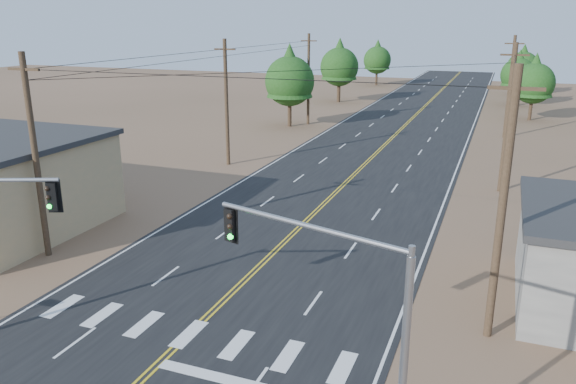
% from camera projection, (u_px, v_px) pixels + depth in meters
% --- Properties ---
extents(road, '(15.00, 200.00, 0.02)m').
position_uv_depth(road, '(345.00, 183.00, 40.77)').
color(road, black).
rests_on(road, ground).
extents(utility_pole_left_near, '(1.80, 0.30, 10.00)m').
position_uv_depth(utility_pole_left_near, '(35.00, 156.00, 26.82)').
color(utility_pole_left_near, '#4C3826').
rests_on(utility_pole_left_near, ground).
extents(utility_pole_left_mid, '(1.80, 0.30, 10.00)m').
position_uv_depth(utility_pole_left_mid, '(226.00, 102.00, 44.66)').
color(utility_pole_left_mid, '#4C3826').
rests_on(utility_pole_left_mid, ground).
extents(utility_pole_left_far, '(1.80, 0.30, 10.00)m').
position_uv_depth(utility_pole_left_far, '(308.00, 79.00, 62.51)').
color(utility_pole_left_far, '#4C3826').
rests_on(utility_pole_left_far, ground).
extents(utility_pole_right_near, '(1.80, 0.30, 10.00)m').
position_uv_depth(utility_pole_right_near, '(502.00, 206.00, 19.60)').
color(utility_pole_right_near, '#4C3826').
rests_on(utility_pole_right_near, ground).
extents(utility_pole_right_mid, '(1.80, 0.30, 10.00)m').
position_uv_depth(utility_pole_right_mid, '(508.00, 118.00, 37.45)').
color(utility_pole_right_mid, '#4C3826').
rests_on(utility_pole_right_mid, ground).
extents(utility_pole_right_far, '(1.80, 0.30, 10.00)m').
position_uv_depth(utility_pole_right_far, '(510.00, 86.00, 55.29)').
color(utility_pole_right_far, '#4C3826').
rests_on(utility_pole_right_far, ground).
extents(signal_mast_right, '(5.77, 1.84, 6.43)m').
position_uv_depth(signal_mast_right, '(344.00, 304.00, 14.35)').
color(signal_mast_right, gray).
rests_on(signal_mast_right, ground).
extents(tree_left_near, '(5.43, 5.43, 9.05)m').
position_uv_depth(tree_left_near, '(290.00, 76.00, 61.14)').
color(tree_left_near, '#3F2D1E').
rests_on(tree_left_near, ground).
extents(tree_left_mid, '(5.44, 5.44, 9.07)m').
position_uv_depth(tree_left_mid, '(339.00, 63.00, 79.84)').
color(tree_left_mid, '#3F2D1E').
rests_on(tree_left_mid, ground).
extents(tree_left_far, '(4.89, 4.89, 8.15)m').
position_uv_depth(tree_left_far, '(377.00, 57.00, 101.08)').
color(tree_left_far, '#3F2D1E').
rests_on(tree_left_far, ground).
extents(tree_right_near, '(4.71, 4.71, 7.85)m').
position_uv_depth(tree_right_near, '(534.00, 79.00, 65.15)').
color(tree_right_near, '#3F2D1E').
rests_on(tree_right_near, ground).
extents(tree_right_mid, '(4.59, 4.59, 7.65)m').
position_uv_depth(tree_right_mid, '(518.00, 71.00, 76.47)').
color(tree_right_mid, '#3F2D1E').
rests_on(tree_right_mid, ground).
extents(tree_right_far, '(4.74, 4.74, 7.91)m').
position_uv_depth(tree_right_far, '(523.00, 64.00, 87.83)').
color(tree_right_far, '#3F2D1E').
rests_on(tree_right_far, ground).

